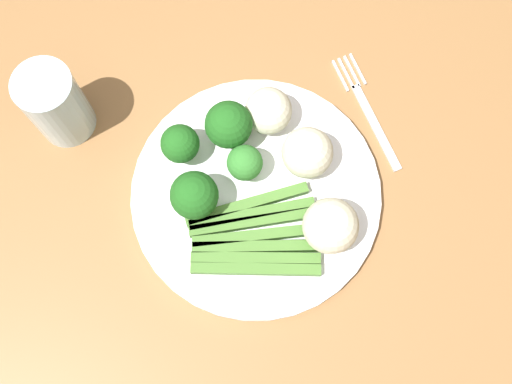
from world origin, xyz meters
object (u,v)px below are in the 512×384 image
Objects in this scene: dining_table at (239,256)px; water_glass at (56,104)px; cauliflower_front_left at (331,226)px; fork at (369,111)px; asparagus_bundle at (254,236)px; broccoli_front at (180,144)px; broccoli_outer_edge at (229,125)px; plate at (256,195)px; cauliflower_near_center at (307,153)px; cauliflower_right at (268,111)px; broccoli_left at (194,196)px; broccoli_back_right at (245,163)px.

water_glass is at bearing 105.37° from dining_table.
fork is at bearing 30.22° from cauliflower_front_left.
asparagus_bundle is at bearing -42.81° from dining_table.
broccoli_front is 0.06m from broccoli_outer_edge.
cauliflower_near_center is at bearing -5.32° from plate.
plate is at bearing 105.22° from fork.
water_glass is (-0.08, 0.26, 0.03)m from asparagus_bundle.
broccoli_front is 0.11m from cauliflower_right.
broccoli_outer_edge reaches higher than dining_table.
cauliflower_near_center is 0.95× the size of cauliflower_front_left.
plate reaches higher than fork.
asparagus_bundle is at bearing -69.84° from broccoli_left.
broccoli_outer_edge is 0.16m from cauliflower_front_left.
cauliflower_near_center is (0.10, -0.10, -0.00)m from broccoli_front.
dining_table is 23.65× the size of broccoli_front.
cauliflower_near_center is at bearing 8.90° from dining_table.
broccoli_front and cauliflower_right have the same top height.
cauliflower_right is at bearing 12.71° from broccoli_left.
broccoli_back_right is 0.18m from fork.
asparagus_bundle reaches higher than dining_table.
fork is (0.21, -0.10, -0.04)m from broccoli_front.
cauliflower_right reaches higher than plate.
fork is at bearing -8.77° from broccoli_left.
dining_table is 19.62× the size of broccoli_left.
asparagus_bundle is 1.02× the size of fork.
fork is at bearing -11.13° from broccoli_back_right.
cauliflower_front_left reaches higher than fork.
cauliflower_near_center reaches higher than plate.
water_glass is at bearing 129.55° from cauliflower_near_center.
cauliflower_front_left is at bearing -69.06° from broccoli_front.
broccoli_left is at bearing -153.23° from broccoli_outer_edge.
cauliflower_right reaches higher than dining_table.
broccoli_outer_edge is at bearing 80.25° from fork.
dining_table is 0.20m from broccoli_front.
broccoli_front is at bearing 163.57° from cauliflower_right.
cauliflower_near_center is 0.11m from fork.
cauliflower_right reaches higher than asparagus_bundle.
cauliflower_front_left is at bearing -69.03° from plate.
broccoli_front is (-0.04, 0.09, 0.04)m from plate.
broccoli_back_right is (0.04, 0.07, 0.02)m from asparagus_bundle.
dining_table is 19.34× the size of broccoli_outer_edge.
broccoli_left is 0.63× the size of water_glass.
cauliflower_near_center reaches higher than asparagus_bundle.
water_glass is (-0.12, 0.22, 0.04)m from plate.
asparagus_bundle is at bearing -121.86° from broccoli_back_right.
broccoli_front is 0.83× the size of broccoli_left.
water_glass reaches higher than broccoli_back_right.
broccoli_back_right is 0.07m from broccoli_left.
broccoli_left is (-0.01, 0.06, 0.16)m from dining_table.
fork is (0.21, 0.03, -0.02)m from asparagus_bundle.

